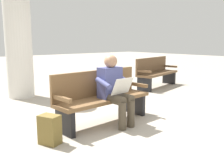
# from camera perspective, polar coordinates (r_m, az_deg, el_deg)

# --- Properties ---
(ground_plane) EXTENTS (40.00, 40.00, 0.00)m
(ground_plane) POSITION_cam_1_polar(r_m,az_deg,el_deg) (4.40, -1.69, -8.83)
(ground_plane) COLOR #A89E8E
(bench_near) EXTENTS (1.82, 0.58, 0.90)m
(bench_near) POSITION_cam_1_polar(r_m,az_deg,el_deg) (4.32, -2.35, -2.83)
(bench_near) COLOR brown
(bench_near) RESTS_ON ground
(person_seated) EXTENTS (0.59, 0.59, 1.18)m
(person_seated) POSITION_cam_1_polar(r_m,az_deg,el_deg) (4.17, 0.56, -0.91)
(person_seated) COLOR #474C84
(person_seated) RESTS_ON ground
(backpack) EXTENTS (0.31, 0.33, 0.41)m
(backpack) POSITION_cam_1_polar(r_m,az_deg,el_deg) (3.59, -13.97, -10.09)
(backpack) COLOR brown
(backpack) RESTS_ON ground
(bench_far) EXTENTS (1.86, 0.84, 0.90)m
(bench_far) POSITION_cam_1_polar(r_m,az_deg,el_deg) (7.77, 9.98, 2.71)
(bench_far) COLOR brown
(bench_far) RESTS_ON ground
(support_pillar) EXTENTS (0.63, 0.63, 3.02)m
(support_pillar) POSITION_cam_1_polar(r_m,az_deg,el_deg) (6.61, -20.65, 10.14)
(support_pillar) COLOR silver
(support_pillar) RESTS_ON ground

